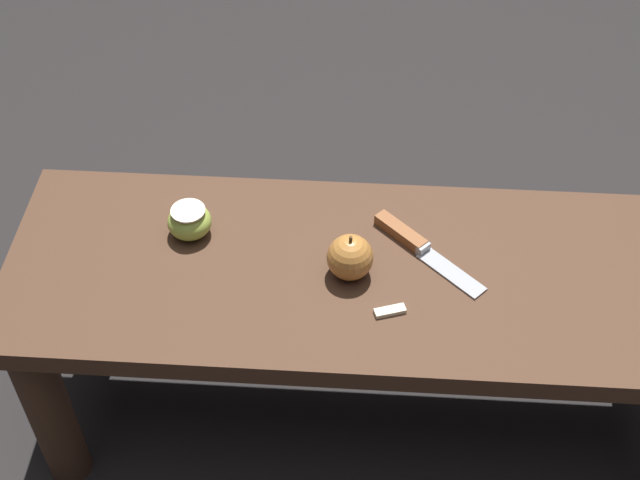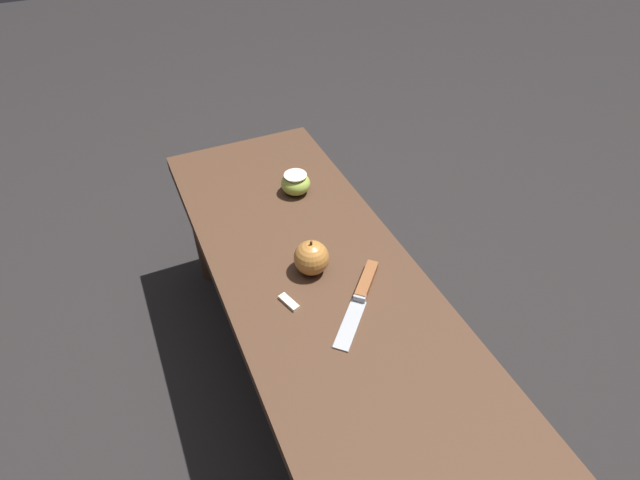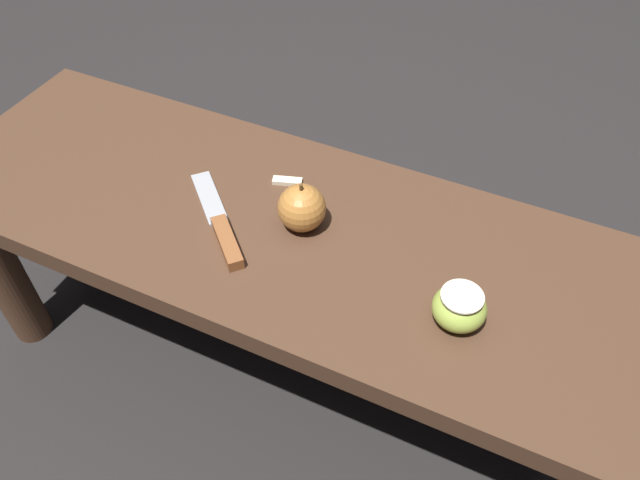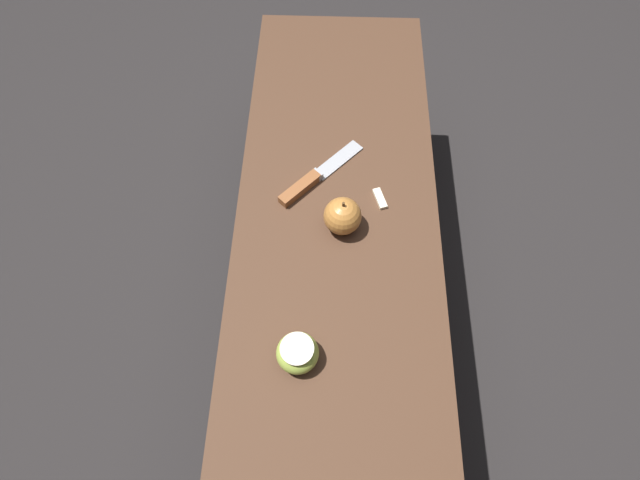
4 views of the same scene
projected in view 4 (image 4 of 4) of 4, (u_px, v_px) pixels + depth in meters
ground_plane at (333, 292)px, 1.44m from camera, size 8.00×8.00×0.00m
wooden_bench at (336, 231)px, 1.13m from camera, size 1.24×0.43×0.44m
knife at (310, 181)px, 1.08m from camera, size 0.19×0.18×0.02m
apple_whole at (343, 216)px, 1.00m from camera, size 0.08×0.08×0.09m
apple_cut at (298, 353)px, 0.87m from camera, size 0.08×0.08×0.06m
apple_slice_near_knife at (380, 199)px, 1.06m from camera, size 0.05×0.03×0.01m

